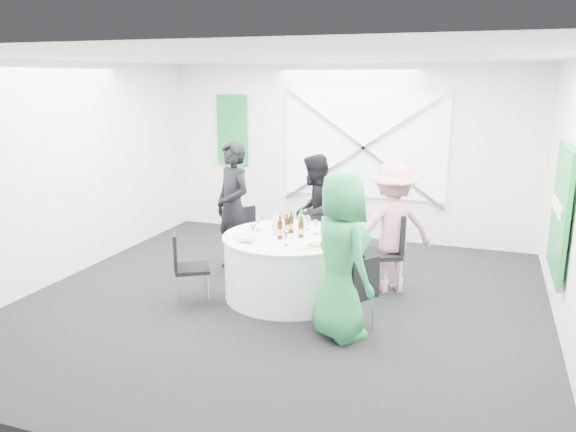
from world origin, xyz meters
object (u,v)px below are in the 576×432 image
(banquet_table, at_px, (288,266))
(chair_back_right, at_px, (388,246))
(clear_water_bottle, at_px, (275,226))
(person_woman_pink, at_px, (392,228))
(chair_front_left, at_px, (185,262))
(person_man_back_left, at_px, (233,207))
(chair_back_left, at_px, (247,234))
(green_water_bottle, at_px, (301,225))
(chair_back, at_px, (333,235))
(chair_front_right, at_px, (358,288))
(person_woman_green, at_px, (341,257))
(person_man_back, at_px, (314,212))

(banquet_table, distance_m, chair_back_right, 1.24)
(banquet_table, distance_m, clear_water_bottle, 0.51)
(banquet_table, xyz_separation_m, person_woman_pink, (1.13, 0.60, 0.42))
(chair_front_left, height_order, person_man_back_left, person_man_back_left)
(banquet_table, bearing_deg, chair_back_left, 140.04)
(chair_front_left, bearing_deg, green_water_bottle, -88.70)
(person_woman_pink, bearing_deg, banquet_table, -0.00)
(chair_back, xyz_separation_m, chair_back_right, (0.86, -0.61, 0.11))
(chair_back_left, relative_size, chair_front_right, 1.04)
(person_man_back_left, relative_size, person_woman_green, 1.04)
(person_man_back, bearing_deg, person_woman_green, 23.16)
(chair_back, bearing_deg, chair_back_right, -23.47)
(chair_back_left, bearing_deg, person_woman_green, -92.19)
(chair_back_left, xyz_separation_m, chair_front_left, (-0.19, -1.33, 0.00))
(chair_back_left, bearing_deg, chair_back_right, -55.12)
(chair_front_left, xyz_separation_m, green_water_bottle, (1.17, 0.73, 0.37))
(person_man_back, bearing_deg, person_woman_pink, 64.49)
(chair_back_left, distance_m, chair_front_right, 2.34)
(chair_back, height_order, person_woman_pink, person_woman_pink)
(chair_back_left, relative_size, person_woman_pink, 0.54)
(chair_back, xyz_separation_m, chair_front_left, (-1.29, -1.77, 0.02))
(chair_back_right, bearing_deg, person_man_back, -143.67)
(chair_front_left, bearing_deg, person_woman_pink, -91.39)
(person_man_back, relative_size, clear_water_bottle, 5.74)
(banquet_table, relative_size, person_man_back, 0.98)
(chair_back_left, bearing_deg, chair_back, -28.39)
(chair_back_left, bearing_deg, banquet_table, -90.00)
(chair_front_left, relative_size, person_man_back_left, 0.49)
(chair_front_left, distance_m, clear_water_bottle, 1.14)
(chair_back_right, bearing_deg, banquet_table, -90.00)
(chair_front_right, distance_m, chair_front_left, 2.06)
(chair_front_left, bearing_deg, person_man_back_left, -31.23)
(person_man_back, relative_size, green_water_bottle, 5.36)
(person_man_back_left, relative_size, green_water_bottle, 5.97)
(person_woman_green, bearing_deg, chair_back_right, -55.58)
(chair_front_right, relative_size, clear_water_bottle, 2.99)
(chair_back_right, distance_m, clear_water_bottle, 1.40)
(chair_front_left, bearing_deg, person_woman_green, -127.14)
(person_woman_green, distance_m, green_water_bottle, 1.20)
(banquet_table, xyz_separation_m, person_woman_green, (0.86, -0.84, 0.47))
(person_woman_green, bearing_deg, person_man_back_left, 5.53)
(banquet_table, xyz_separation_m, chair_back_left, (-0.85, 0.71, 0.12))
(chair_back_left, bearing_deg, clear_water_bottle, -96.10)
(person_man_back, bearing_deg, chair_back_left, -64.91)
(chair_front_left, height_order, person_woman_pink, person_woman_pink)
(person_woman_pink, distance_m, person_woman_green, 1.46)
(chair_back_left, xyz_separation_m, chair_back_right, (1.95, -0.17, 0.09))
(person_man_back, bearing_deg, green_water_bottle, 7.22)
(chair_back, bearing_deg, person_woman_green, -60.76)
(banquet_table, bearing_deg, green_water_bottle, 41.28)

